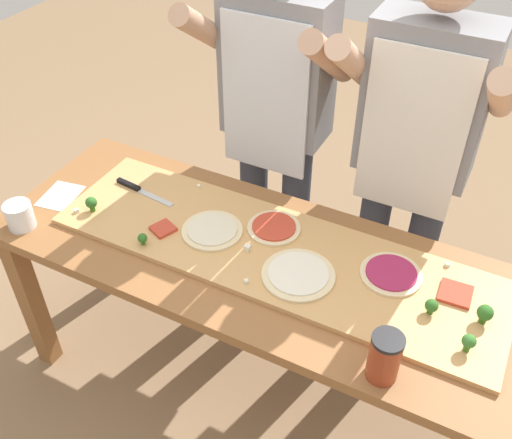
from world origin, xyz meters
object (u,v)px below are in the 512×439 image
cheese_crumble_a (77,211)px  cheese_crumble_c (199,186)px  pizza_whole_cheese_artichoke (212,230)px  broccoli_floret_back_left (432,306)px  chefs_knife (137,189)px  broccoli_floret_back_right (485,313)px  cheese_crumble_b (247,248)px  pizza_slice_far_left (455,293)px  pizza_whole_beet_magenta (391,274)px  cook_right (415,146)px  flour_cup (20,217)px  pizza_slice_far_right (163,229)px  pizza_whole_white_garlic (298,274)px  cook_left (276,110)px  sauce_jar (385,357)px  broccoli_floret_back_mid (469,342)px  broccoli_floret_front_right (143,238)px  recipe_note (60,196)px  broccoli_floret_center_right (91,203)px  prep_table (258,276)px  cheese_crumble_d (246,281)px  pizza_whole_tomato_red (274,228)px  cheese_crumble_e (447,265)px

cheese_crumble_a → cheese_crumble_c: (0.31, 0.33, -0.00)m
pizza_whole_cheese_artichoke → broccoli_floret_back_left: broccoli_floret_back_left is taller
chefs_knife → broccoli_floret_back_right: bearing=-2.6°
cheese_crumble_b → pizza_slice_far_left: bearing=9.8°
pizza_whole_beet_magenta → cook_right: size_ratio=0.12×
cheese_crumble_c → flour_cup: flour_cup is taller
pizza_slice_far_right → cheese_crumble_c: 0.27m
pizza_whole_white_garlic → cheese_crumble_c: 0.59m
pizza_slice_far_right → broccoli_floret_back_right: 1.07m
pizza_slice_far_left → cook_left: 0.95m
pizza_slice_far_right → pizza_whole_white_garlic: bearing=1.3°
broccoli_floret_back_left → cook_left: (-0.78, 0.53, 0.19)m
sauce_jar → cook_left: size_ratio=0.09×
pizza_slice_far_left → broccoli_floret_back_mid: bearing=-69.3°
broccoli_floret_back_mid → flour_cup: bearing=-174.1°
broccoli_floret_front_right → cook_left: bearing=76.1°
pizza_whole_white_garlic → broccoli_floret_front_right: size_ratio=5.32×
broccoli_floret_back_left → recipe_note: (-1.40, -0.05, -0.05)m
broccoli_floret_center_right → chefs_knife: bearing=69.0°
prep_table → cheese_crumble_b: bearing=-158.4°
broccoli_floret_back_left → cook_right: bearing=113.4°
broccoli_floret_back_mid → sauce_jar: bearing=-137.4°
pizza_whole_beet_magenta → broccoli_floret_center_right: size_ratio=3.36×
cheese_crumble_d → cheese_crumble_a: bearing=177.7°
chefs_knife → pizza_whole_tomato_red: bearing=3.5°
pizza_slice_far_left → broccoli_floret_front_right: size_ratio=2.20×
prep_table → pizza_whole_white_garlic: 0.22m
broccoli_floret_center_right → recipe_note: broccoli_floret_center_right is taller
cheese_crumble_a → flour_cup: flour_cup is taller
pizza_whole_tomato_red → cheese_crumble_c: size_ratio=14.89×
cheese_crumble_e → cook_right: bearing=126.8°
broccoli_floret_center_right → cook_right: size_ratio=0.04×
pizza_slice_far_left → cheese_crumble_e: bearing=114.0°
cheese_crumble_e → cook_right: 0.44m
pizza_whole_white_garlic → pizza_whole_cheese_artichoke: (-0.35, 0.06, -0.00)m
prep_table → broccoli_floret_back_left: 0.60m
pizza_slice_far_right → broccoli_floret_center_right: bearing=-174.3°
pizza_slice_far_right → broccoli_floret_back_right: bearing=4.7°
cheese_crumble_b → recipe_note: cheese_crumble_b is taller
cheese_crumble_d → sauce_jar: sauce_jar is taller
pizza_whole_white_garlic → sauce_jar: (0.35, -0.22, 0.05)m
pizza_whole_white_garlic → sauce_jar: bearing=-32.7°
cheese_crumble_c → broccoli_floret_back_left: bearing=-12.8°
pizza_slice_far_left → cook_left: (-0.83, 0.42, 0.21)m
broccoli_floret_center_right → cheese_crumble_c: 0.40m
cheese_crumble_e → pizza_whole_cheese_artichoke: bearing=-165.0°
pizza_slice_far_right → prep_table: bearing=9.6°
cheese_crumble_a → recipe_note: size_ratio=0.09×
broccoli_floret_back_right → flour_cup: (-1.54, -0.28, -0.01)m
chefs_knife → cheese_crumble_a: (-0.11, -0.21, 0.00)m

